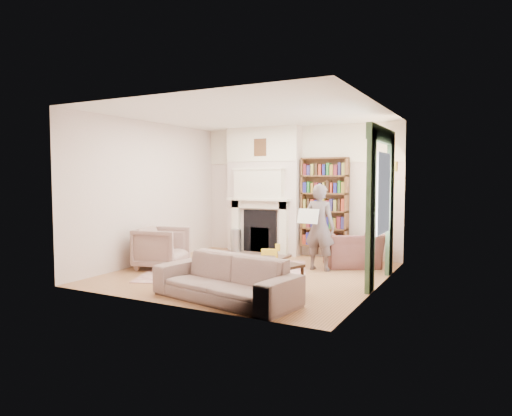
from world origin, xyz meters
The scene contains 25 objects.
floor centered at (0.00, 0.00, 0.00)m, with size 4.50×4.50×0.00m, color brown.
ceiling centered at (0.00, 0.00, 2.80)m, with size 4.50×4.50×0.00m, color white.
wall_back centered at (0.00, 2.25, 1.40)m, with size 4.50×4.50×0.00m, color silver.
wall_front centered at (0.00, -2.25, 1.40)m, with size 4.50×4.50×0.00m, color silver.
wall_left centered at (-2.25, 0.00, 1.40)m, with size 4.50×4.50×0.00m, color silver.
wall_right centered at (2.25, 0.00, 1.40)m, with size 4.50×4.50×0.00m, color silver.
fireplace centered at (-0.75, 2.05, 1.39)m, with size 1.70×0.58×2.80m.
bookcase centered at (0.65, 2.12, 1.18)m, with size 1.00×0.24×1.85m, color brown.
window centered at (2.23, 0.40, 1.45)m, with size 0.02×0.90×1.30m, color silver.
curtain_left centered at (2.20, -0.30, 1.20)m, with size 0.07×0.32×2.40m, color #2F482E.
curtain_right centered at (2.20, 1.10, 1.20)m, with size 0.07×0.32×2.40m, color #2F482E.
pelmet centered at (2.19, 0.40, 2.38)m, with size 0.09×1.70×0.24m, color #2F482E.
wall_sconce centered at (2.03, 1.50, 1.90)m, with size 0.20×0.24×0.24m, color gold, non-canonical shape.
rug centered at (-0.46, -0.02, 0.01)m, with size 2.84×2.18×0.01m, color beige.
armchair_reading centered at (1.45, 1.44, 0.33)m, with size 1.02×0.89×0.66m, color #4F2C2A.
armchair_left centered at (-1.67, -0.36, 0.39)m, with size 0.83×0.85×0.77m, color gray.
sofa centered at (0.54, -1.71, 0.31)m, with size 2.11×0.83×0.62m, color gray.
man_reading centered at (1.00, 0.84, 0.79)m, with size 0.58×0.38×1.59m, color #554644.
newspaper centered at (0.85, 0.64, 1.01)m, with size 0.39×0.02×0.27m, color beige.
coffee_table centered at (1.01, -1.00, 0.23)m, with size 0.70×0.45×0.45m, color #371E13, non-canonical shape.
paraffin_heater centered at (-1.26, 1.69, 0.28)m, with size 0.24×0.24×0.55m, color #A6A9AD.
rocking_horse centered at (-0.01, 0.83, 0.21)m, with size 0.48×0.19×0.42m, color gold, non-canonical shape.
board_game centered at (-0.16, 0.04, 0.03)m, with size 0.39×0.39×0.03m, color gold.
game_box_lid centered at (-0.45, 0.42, 0.04)m, with size 0.32×0.21×0.05m, color #9D2712.
comic_annuals centered at (0.33, -0.38, 0.02)m, with size 0.30×0.25×0.02m.
Camera 1 is at (3.81, -7.03, 1.72)m, focal length 32.00 mm.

